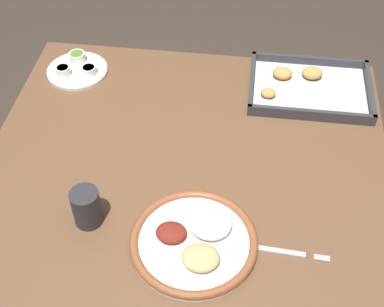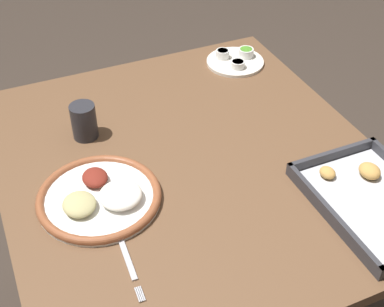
% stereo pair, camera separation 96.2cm
% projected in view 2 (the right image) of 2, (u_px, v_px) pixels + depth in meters
% --- Properties ---
extents(dining_table, '(1.03, 0.93, 0.76)m').
position_uv_depth(dining_table, '(190.00, 193.00, 1.41)').
color(dining_table, brown).
rests_on(dining_table, ground_plane).
extents(dinner_plate, '(0.29, 0.29, 0.05)m').
position_uv_depth(dinner_plate, '(100.00, 197.00, 1.22)').
color(dinner_plate, white).
rests_on(dinner_plate, dining_table).
extents(fork, '(0.21, 0.02, 0.00)m').
position_uv_depth(fork, '(127.00, 257.00, 1.10)').
color(fork, '#B2B2B7').
rests_on(fork, dining_table).
extents(saucer_plate, '(0.18, 0.18, 0.04)m').
position_uv_depth(saucer_plate, '(236.00, 60.00, 1.70)').
color(saucer_plate, white).
rests_on(saucer_plate, dining_table).
extents(baking_tray, '(0.35, 0.26, 0.04)m').
position_uv_depth(baking_tray, '(375.00, 199.00, 1.21)').
color(baking_tray, '#333338').
rests_on(baking_tray, dining_table).
extents(drinking_cup, '(0.07, 0.07, 0.10)m').
position_uv_depth(drinking_cup, '(84.00, 121.00, 1.38)').
color(drinking_cup, '#28282D').
rests_on(drinking_cup, dining_table).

